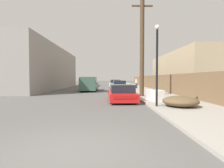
{
  "coord_description": "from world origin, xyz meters",
  "views": [
    {
      "loc": [
        0.91,
        -3.85,
        1.68
      ],
      "look_at": [
        1.16,
        10.74,
        1.19
      ],
      "focal_mm": 28.0,
      "sensor_mm": 36.0,
      "label": 1
    }
  ],
  "objects_px": {
    "street_lamp": "(157,59)",
    "car_parked_mid": "(119,86)",
    "discarded_fridge": "(155,95)",
    "utility_pole": "(142,45)",
    "brush_pile": "(180,101)",
    "pedestrian": "(136,83)",
    "car_parked_far": "(115,84)",
    "pickup_truck": "(89,84)",
    "parked_sports_car_red": "(122,93)"
  },
  "relations": [
    {
      "from": "car_parked_mid",
      "to": "street_lamp",
      "type": "distance_m",
      "value": 13.87
    },
    {
      "from": "discarded_fridge",
      "to": "street_lamp",
      "type": "height_order",
      "value": "street_lamp"
    },
    {
      "from": "car_parked_far",
      "to": "pedestrian",
      "type": "xyz_separation_m",
      "value": [
        3.24,
        -2.59,
        0.28
      ]
    },
    {
      "from": "pedestrian",
      "to": "parked_sports_car_red",
      "type": "bearing_deg",
      "value": -103.12
    },
    {
      "from": "car_parked_far",
      "to": "brush_pile",
      "type": "bearing_deg",
      "value": -85.04
    },
    {
      "from": "car_parked_mid",
      "to": "street_lamp",
      "type": "relative_size",
      "value": 0.91
    },
    {
      "from": "discarded_fridge",
      "to": "car_parked_far",
      "type": "bearing_deg",
      "value": 84.69
    },
    {
      "from": "pickup_truck",
      "to": "utility_pole",
      "type": "height_order",
      "value": "utility_pole"
    },
    {
      "from": "street_lamp",
      "to": "car_parked_mid",
      "type": "bearing_deg",
      "value": 95.5
    },
    {
      "from": "brush_pile",
      "to": "parked_sports_car_red",
      "type": "bearing_deg",
      "value": 132.74
    },
    {
      "from": "car_parked_far",
      "to": "pickup_truck",
      "type": "xyz_separation_m",
      "value": [
        -3.59,
        -7.34,
        0.25
      ]
    },
    {
      "from": "car_parked_far",
      "to": "pickup_truck",
      "type": "relative_size",
      "value": 0.79
    },
    {
      "from": "parked_sports_car_red",
      "to": "utility_pole",
      "type": "bearing_deg",
      "value": 49.38
    },
    {
      "from": "car_parked_far",
      "to": "utility_pole",
      "type": "xyz_separation_m",
      "value": [
        1.82,
        -14.62,
        3.85
      ]
    },
    {
      "from": "car_parked_mid",
      "to": "street_lamp",
      "type": "xyz_separation_m",
      "value": [
        1.31,
        -13.65,
        2.1
      ]
    },
    {
      "from": "car_parked_mid",
      "to": "pedestrian",
      "type": "bearing_deg",
      "value": 50.67
    },
    {
      "from": "brush_pile",
      "to": "car_parked_far",
      "type": "bearing_deg",
      "value": 98.12
    },
    {
      "from": "parked_sports_car_red",
      "to": "car_parked_far",
      "type": "bearing_deg",
      "value": 87.87
    },
    {
      "from": "car_parked_far",
      "to": "pickup_truck",
      "type": "bearing_deg",
      "value": -119.23
    },
    {
      "from": "parked_sports_car_red",
      "to": "brush_pile",
      "type": "xyz_separation_m",
      "value": [
        3.01,
        -3.26,
        -0.14
      ]
    },
    {
      "from": "utility_pole",
      "to": "parked_sports_car_red",
      "type": "bearing_deg",
      "value": -128.9
    },
    {
      "from": "brush_pile",
      "to": "pedestrian",
      "type": "xyz_separation_m",
      "value": [
        0.35,
        17.68,
        0.54
      ]
    },
    {
      "from": "car_parked_far",
      "to": "discarded_fridge",
      "type": "bearing_deg",
      "value": -86.09
    },
    {
      "from": "parked_sports_car_red",
      "to": "pickup_truck",
      "type": "relative_size",
      "value": 0.83
    },
    {
      "from": "pickup_truck",
      "to": "pedestrian",
      "type": "distance_m",
      "value": 8.32
    },
    {
      "from": "discarded_fridge",
      "to": "pickup_truck",
      "type": "distance_m",
      "value": 11.78
    },
    {
      "from": "discarded_fridge",
      "to": "utility_pole",
      "type": "distance_m",
      "value": 5.01
    },
    {
      "from": "brush_pile",
      "to": "pedestrian",
      "type": "distance_m",
      "value": 17.7
    },
    {
      "from": "discarded_fridge",
      "to": "street_lamp",
      "type": "xyz_separation_m",
      "value": [
        -0.56,
        -2.53,
        2.25
      ]
    },
    {
      "from": "parked_sports_car_red",
      "to": "car_parked_mid",
      "type": "xyz_separation_m",
      "value": [
        0.42,
        10.55,
        0.08
      ]
    },
    {
      "from": "discarded_fridge",
      "to": "pedestrian",
      "type": "bearing_deg",
      "value": 73.57
    },
    {
      "from": "pickup_truck",
      "to": "utility_pole",
      "type": "xyz_separation_m",
      "value": [
        5.41,
        -7.28,
        3.6
      ]
    },
    {
      "from": "street_lamp",
      "to": "discarded_fridge",
      "type": "bearing_deg",
      "value": 77.47
    },
    {
      "from": "pickup_truck",
      "to": "street_lamp",
      "type": "height_order",
      "value": "street_lamp"
    },
    {
      "from": "discarded_fridge",
      "to": "pickup_truck",
      "type": "bearing_deg",
      "value": 106.99
    },
    {
      "from": "discarded_fridge",
      "to": "street_lamp",
      "type": "bearing_deg",
      "value": -114.9
    },
    {
      "from": "discarded_fridge",
      "to": "pickup_truck",
      "type": "height_order",
      "value": "pickup_truck"
    },
    {
      "from": "car_parked_mid",
      "to": "pedestrian",
      "type": "height_order",
      "value": "pedestrian"
    },
    {
      "from": "pickup_truck",
      "to": "pedestrian",
      "type": "xyz_separation_m",
      "value": [
        6.83,
        4.74,
        0.03
      ]
    },
    {
      "from": "car_parked_mid",
      "to": "car_parked_far",
      "type": "xyz_separation_m",
      "value": [
        -0.31,
        6.47,
        0.02
      ]
    },
    {
      "from": "pedestrian",
      "to": "pickup_truck",
      "type": "bearing_deg",
      "value": -145.24
    },
    {
      "from": "parked_sports_car_red",
      "to": "car_parked_mid",
      "type": "bearing_deg",
      "value": 85.97
    },
    {
      "from": "utility_pole",
      "to": "brush_pile",
      "type": "bearing_deg",
      "value": -79.27
    },
    {
      "from": "discarded_fridge",
      "to": "car_parked_far",
      "type": "relative_size",
      "value": 0.39
    },
    {
      "from": "car_parked_mid",
      "to": "utility_pole",
      "type": "relative_size",
      "value": 0.47
    },
    {
      "from": "discarded_fridge",
      "to": "brush_pile",
      "type": "relative_size",
      "value": 0.89
    },
    {
      "from": "parked_sports_car_red",
      "to": "pedestrian",
      "type": "bearing_deg",
      "value": 75.15
    },
    {
      "from": "parked_sports_car_red",
      "to": "car_parked_far",
      "type": "height_order",
      "value": "car_parked_far"
    },
    {
      "from": "parked_sports_car_red",
      "to": "brush_pile",
      "type": "bearing_deg",
      "value": -48.99
    },
    {
      "from": "parked_sports_car_red",
      "to": "brush_pile",
      "type": "distance_m",
      "value": 4.44
    }
  ]
}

